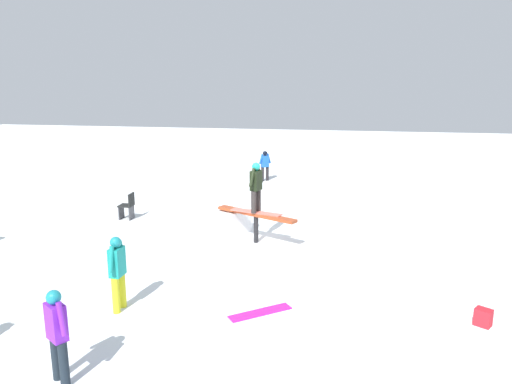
# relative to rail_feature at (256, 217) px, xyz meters

# --- Properties ---
(ground_plane) EXTENTS (60.00, 60.00, 0.00)m
(ground_plane) POSITION_rel_rail_feature_xyz_m (0.00, 0.00, -0.74)
(ground_plane) COLOR white
(rail_feature) EXTENTS (2.44, 1.43, 0.88)m
(rail_feature) POSITION_rel_rail_feature_xyz_m (0.00, 0.00, 0.00)
(rail_feature) COLOR black
(rail_feature) RESTS_ON ground
(snow_kicker_ramp) EXTENTS (2.28, 2.15, 0.74)m
(snow_kicker_ramp) POSITION_rel_rail_feature_xyz_m (-1.43, 0.73, -0.37)
(snow_kicker_ramp) COLOR white
(snow_kicker_ramp) RESTS_ON ground
(main_rider_on_rail) EXTENTS (1.53, 0.73, 1.43)m
(main_rider_on_rail) POSITION_rel_rail_feature_xyz_m (0.00, 0.00, 0.85)
(main_rider_on_rail) COLOR #EA6F5F
(main_rider_on_rail) RESTS_ON rail_feature
(bystander_teal) EXTENTS (0.23, 0.66, 1.56)m
(bystander_teal) POSITION_rel_rail_feature_xyz_m (-2.01, -4.60, 0.13)
(bystander_teal) COLOR yellow
(bystander_teal) RESTS_ON ground
(bystander_blue) EXTENTS (0.53, 0.44, 1.35)m
(bystander_blue) POSITION_rel_rail_feature_xyz_m (-1.06, 8.42, 0.01)
(bystander_blue) COLOR black
(bystander_blue) RESTS_ON ground
(bystander_purple) EXTENTS (0.58, 0.44, 1.54)m
(bystander_purple) POSITION_rel_rail_feature_xyz_m (-1.83, -7.07, 0.12)
(bystander_purple) COLOR #1B252D
(bystander_purple) RESTS_ON ground
(loose_snowboard_magenta) EXTENTS (1.23, 1.02, 0.02)m
(loose_snowboard_magenta) POSITION_rel_rail_feature_xyz_m (0.83, -4.26, -0.73)
(loose_snowboard_magenta) COLOR #C41A9E
(loose_snowboard_magenta) RESTS_ON ground
(folding_chair) EXTENTS (0.44, 0.44, 0.88)m
(folding_chair) POSITION_rel_rail_feature_xyz_m (-4.58, 1.60, -0.33)
(folding_chair) COLOR #3F3F44
(folding_chair) RESTS_ON ground
(backpack_on_snow) EXTENTS (0.37, 0.35, 0.34)m
(backpack_on_snow) POSITION_rel_rail_feature_xyz_m (5.09, -4.04, -0.57)
(backpack_on_snow) COLOR red
(backpack_on_snow) RESTS_ON ground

